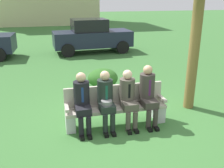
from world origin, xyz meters
TOP-DOWN VIEW (x-y plane):
  - ground_plane at (0.00, 0.00)m, footprint 80.00×80.00m
  - park_bench at (-0.14, -0.08)m, footprint 2.27×0.44m
  - seated_man_leftmost at (-0.90, -0.21)m, footprint 0.34×0.72m
  - seated_man_centerleft at (-0.39, -0.22)m, footprint 0.34×0.72m
  - seated_man_centerright at (0.11, -0.21)m, footprint 0.34×0.72m
  - seated_man_rightmost at (0.58, -0.21)m, footprint 0.34×0.72m
  - shrub_near_bench at (0.07, 2.41)m, footprint 0.96×0.88m
  - parked_car_far at (0.59, 7.73)m, footprint 3.98×1.89m

SIDE VIEW (x-z plane):
  - ground_plane at x=0.00m, z-range 0.00..0.00m
  - shrub_near_bench at x=0.07m, z-range 0.00..0.60m
  - park_bench at x=-0.14m, z-range -0.02..0.88m
  - seated_man_centerright at x=0.11m, z-range 0.08..1.36m
  - seated_man_centerleft at x=-0.39m, z-range 0.07..1.37m
  - seated_man_leftmost at x=-0.90m, z-range 0.08..1.37m
  - seated_man_rightmost at x=0.58m, z-range 0.08..1.43m
  - parked_car_far at x=0.59m, z-range 0.00..1.68m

